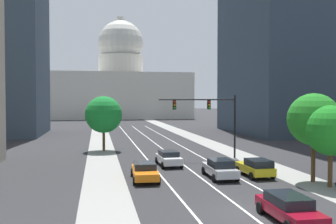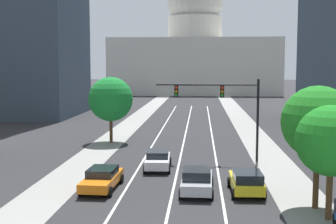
# 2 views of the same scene
# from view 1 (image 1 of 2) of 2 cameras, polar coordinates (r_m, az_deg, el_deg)

# --- Properties ---
(ground_plane) EXTENTS (400.00, 400.00, 0.00)m
(ground_plane) POSITION_cam_1_polar(r_m,az_deg,el_deg) (60.48, -2.82, -4.09)
(ground_plane) COLOR #2B2B2D
(sidewalk_left) EXTENTS (3.24, 130.00, 0.01)m
(sidewalk_left) POSITION_cam_1_polar(r_m,az_deg,el_deg) (54.96, -10.05, -4.71)
(sidewalk_left) COLOR gray
(sidewalk_left) RESTS_ON ground
(sidewalk_right) EXTENTS (3.24, 130.00, 0.01)m
(sidewalk_right) POSITION_cam_1_polar(r_m,az_deg,el_deg) (57.18, 5.50, -4.43)
(sidewalk_right) COLOR gray
(sidewalk_right) RESTS_ON ground
(lane_stripe_left) EXTENTS (0.16, 90.00, 0.01)m
(lane_stripe_left) POSITION_cam_1_polar(r_m,az_deg,el_deg) (45.33, -4.03, -6.08)
(lane_stripe_left) COLOR white
(lane_stripe_left) RESTS_ON ground
(lane_stripe_center) EXTENTS (0.16, 90.00, 0.01)m
(lane_stripe_center) POSITION_cam_1_polar(r_m,az_deg,el_deg) (45.77, -0.26, -6.00)
(lane_stripe_center) COLOR white
(lane_stripe_center) RESTS_ON ground
(lane_stripe_right) EXTENTS (0.16, 90.00, 0.01)m
(lane_stripe_right) POSITION_cam_1_polar(r_m,az_deg,el_deg) (46.40, 3.42, -5.89)
(lane_stripe_right) COLOR white
(lane_stripe_right) RESTS_ON ground
(office_tower_far_right) EXTENTS (21.36, 26.06, 49.60)m
(office_tower_far_right) POSITION_cam_1_polar(r_m,az_deg,el_deg) (78.00, 18.04, 15.55)
(office_tower_far_right) COLOR #334251
(office_tower_far_right) RESTS_ON ground
(capitol_building) EXTENTS (45.52, 27.05, 34.67)m
(capitol_building) POSITION_cam_1_polar(r_m,az_deg,el_deg) (132.42, -7.09, 3.95)
(capitol_building) COLOR beige
(capitol_building) RESTS_ON ground
(car_yellow) EXTENTS (2.10, 4.12, 1.49)m
(car_yellow) POSITION_cam_1_polar(r_m,az_deg,el_deg) (31.93, 13.07, -8.09)
(car_yellow) COLOR yellow
(car_yellow) RESTS_ON ground
(car_silver) EXTENTS (2.12, 4.59, 1.53)m
(car_silver) POSITION_cam_1_polar(r_m,az_deg,el_deg) (30.92, 7.83, -8.39)
(car_silver) COLOR #B2B5BA
(car_silver) RESTS_ON ground
(car_white) EXTENTS (2.11, 4.25, 1.42)m
(car_white) POSITION_cam_1_polar(r_m,az_deg,el_deg) (36.14, 0.10, -6.92)
(car_white) COLOR silver
(car_white) RESTS_ON ground
(car_orange) EXTENTS (2.18, 4.86, 1.36)m
(car_orange) POSITION_cam_1_polar(r_m,az_deg,el_deg) (29.97, -3.52, -8.83)
(car_orange) COLOR orange
(car_orange) RESTS_ON ground
(car_crimson) EXTENTS (2.04, 4.74, 1.39)m
(car_crimson) POSITION_cam_1_polar(r_m,az_deg,el_deg) (20.97, 17.73, -13.53)
(car_crimson) COLOR maroon
(car_crimson) RESTS_ON ground
(traffic_signal_mast) EXTENTS (8.36, 0.39, 6.76)m
(traffic_signal_mast) POSITION_cam_1_polar(r_m,az_deg,el_deg) (40.18, 6.53, -0.11)
(traffic_signal_mast) COLOR black
(traffic_signal_mast) RESTS_ON ground
(street_tree_mid_left) EXTENTS (4.50, 4.50, 6.71)m
(street_tree_mid_left) POSITION_cam_1_polar(r_m,az_deg,el_deg) (46.82, -9.67, -0.39)
(street_tree_mid_left) COLOR #51381E
(street_tree_mid_left) RESTS_ON ground
(street_tree_far_right) EXTENTS (3.97, 3.97, 6.77)m
(street_tree_far_right) POSITION_cam_1_polar(r_m,az_deg,el_deg) (30.78, 21.08, -1.06)
(street_tree_far_right) COLOR #51381E
(street_tree_far_right) RESTS_ON ground
(street_tree_near_right) EXTENTS (3.60, 3.60, 5.88)m
(street_tree_near_right) POSITION_cam_1_polar(r_m,az_deg,el_deg) (29.41, 23.29, -2.60)
(street_tree_near_right) COLOR #51381E
(street_tree_near_right) RESTS_ON ground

